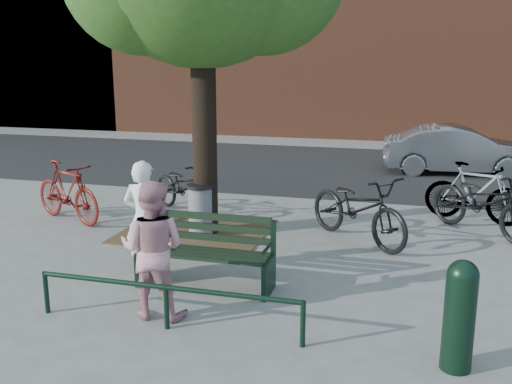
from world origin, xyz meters
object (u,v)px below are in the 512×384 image
(bicycle_c, at_px, (358,208))
(parked_car, at_px, (459,150))
(person_left, at_px, (144,219))
(person_right, at_px, (153,249))
(litter_bin, at_px, (200,210))
(bollard, at_px, (460,312))
(park_bench, at_px, (207,250))

(bicycle_c, height_order, parked_car, parked_car)
(person_left, distance_m, person_right, 1.24)
(person_left, distance_m, litter_bin, 1.88)
(bicycle_c, bearing_deg, person_right, -169.15)
(person_right, height_order, bollard, person_right)
(bicycle_c, bearing_deg, bollard, -119.08)
(person_right, bearing_deg, parked_car, -115.99)
(litter_bin, height_order, bicycle_c, bicycle_c)
(parked_car, bearing_deg, bollard, 171.97)
(park_bench, distance_m, bicycle_c, 2.88)
(litter_bin, relative_size, bicycle_c, 0.41)
(bollard, distance_m, bicycle_c, 3.85)
(park_bench, xyz_separation_m, person_right, (-0.27, -1.00, 0.31))
(park_bench, relative_size, bicycle_c, 0.82)
(parked_car, bearing_deg, park_bench, 152.65)
(park_bench, xyz_separation_m, bollard, (2.98, -1.31, 0.10))
(person_right, xyz_separation_m, bicycle_c, (1.97, 3.32, -0.24))
(bicycle_c, bearing_deg, litter_bin, 140.54)
(park_bench, bearing_deg, litter_bin, 113.24)
(park_bench, relative_size, litter_bin, 1.99)
(person_right, distance_m, bicycle_c, 3.87)
(parked_car, bearing_deg, person_left, 147.51)
(bicycle_c, distance_m, parked_car, 6.47)
(parked_car, bearing_deg, person_right, 153.43)
(person_right, bearing_deg, bicycle_c, -124.46)
(person_left, distance_m, parked_car, 9.56)
(person_left, xyz_separation_m, bollard, (3.88, -1.38, -0.21))
(person_right, xyz_separation_m, parked_car, (3.87, 9.51, -0.18))
(person_right, height_order, litter_bin, person_right)
(litter_bin, distance_m, bicycle_c, 2.56)
(park_bench, bearing_deg, person_left, 175.49)
(park_bench, relative_size, person_left, 1.10)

